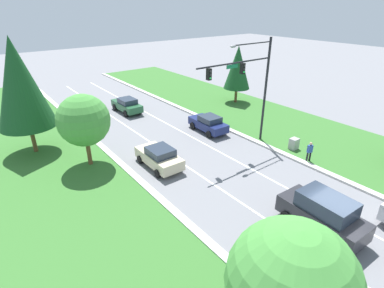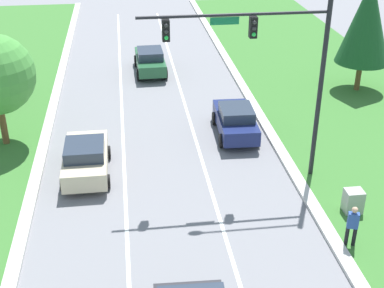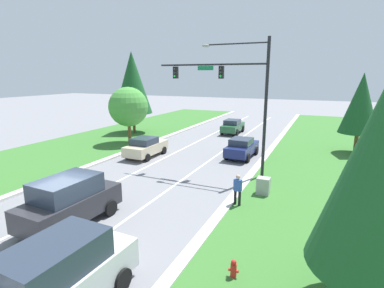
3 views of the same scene
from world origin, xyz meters
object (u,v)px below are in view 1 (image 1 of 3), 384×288
at_px(oak_far_left_tree, 291,284).
at_px(conifer_mid_left_tree, 19,83).
at_px(champagne_sedan, 159,157).
at_px(oak_near_left_tree, 84,120).
at_px(traffic_signal_mast, 250,79).
at_px(charcoal_suv, 323,213).
at_px(pedestrian, 310,151).
at_px(forest_sedan, 127,105).
at_px(navy_sedan, 208,123).
at_px(utility_cabinet, 294,144).
at_px(conifer_far_right_tree, 238,67).

xyz_separation_m(oak_far_left_tree, conifer_mid_left_tree, (-3.12, 22.21, 2.21)).
relative_size(champagne_sedan, oak_near_left_tree, 0.77).
bearing_deg(traffic_signal_mast, charcoal_suv, -114.60).
bearing_deg(traffic_signal_mast, pedestrian, -70.88).
relative_size(pedestrian, oak_near_left_tree, 0.31).
height_order(forest_sedan, navy_sedan, forest_sedan).
xyz_separation_m(traffic_signal_mast, charcoal_suv, (-4.53, -9.90, -4.68)).
height_order(utility_cabinet, pedestrian, pedestrian).
xyz_separation_m(champagne_sedan, conifer_mid_left_tree, (-6.88, 8.27, 4.95)).
height_order(traffic_signal_mast, conifer_far_right_tree, traffic_signal_mast).
height_order(oak_near_left_tree, conifer_mid_left_tree, conifer_mid_left_tree).
relative_size(traffic_signal_mast, utility_cabinet, 8.63).
xyz_separation_m(forest_sedan, navy_sedan, (3.67, -9.78, -0.02)).
xyz_separation_m(charcoal_suv, utility_cabinet, (7.19, 6.86, -0.61)).
xyz_separation_m(forest_sedan, conifer_far_right_tree, (12.21, -4.83, 3.45)).
xyz_separation_m(champagne_sedan, pedestrian, (9.54, -6.38, 0.12)).
bearing_deg(navy_sedan, traffic_signal_mast, -81.04).
bearing_deg(forest_sedan, conifer_far_right_tree, -22.63).
distance_m(pedestrian, oak_far_left_tree, 15.51).
xyz_separation_m(traffic_signal_mast, forest_sedan, (-4.18, 14.08, -4.95)).
xyz_separation_m(charcoal_suv, pedestrian, (6.28, 4.87, -0.19)).
bearing_deg(oak_near_left_tree, traffic_signal_mast, -21.99).
xyz_separation_m(charcoal_suv, conifer_far_right_tree, (12.57, 19.14, 3.17)).
distance_m(forest_sedan, champagne_sedan, 13.23).
bearing_deg(champagne_sedan, pedestrian, -33.53).
relative_size(traffic_signal_mast, oak_far_left_tree, 1.57).
bearing_deg(forest_sedan, traffic_signal_mast, -74.51).
bearing_deg(conifer_mid_left_tree, forest_sedan, 23.04).
distance_m(conifer_far_right_tree, oak_far_left_tree, 29.34).
bearing_deg(traffic_signal_mast, utility_cabinet, -48.74).
bearing_deg(oak_far_left_tree, conifer_far_right_tree, 48.12).
height_order(charcoal_suv, oak_near_left_tree, oak_near_left_tree).
bearing_deg(oak_far_left_tree, conifer_mid_left_tree, 98.00).
height_order(traffic_signal_mast, oak_near_left_tree, traffic_signal_mast).
bearing_deg(oak_near_left_tree, navy_sedan, -2.42).
bearing_deg(conifer_mid_left_tree, charcoal_suv, -62.56).
xyz_separation_m(utility_cabinet, oak_far_left_tree, (-14.20, -9.56, 3.04)).
xyz_separation_m(navy_sedan, pedestrian, (2.25, -9.33, 0.12)).
bearing_deg(champagne_sedan, navy_sedan, 22.33).
bearing_deg(conifer_far_right_tree, conifer_mid_left_tree, 179.06).
distance_m(charcoal_suv, conifer_mid_left_tree, 22.47).
bearing_deg(conifer_far_right_tree, pedestrian, -113.79).
relative_size(utility_cabinet, conifer_far_right_tree, 0.15).
xyz_separation_m(forest_sedan, utility_cabinet, (6.84, -17.11, -0.33)).
relative_size(traffic_signal_mast, champagne_sedan, 2.09).
xyz_separation_m(forest_sedan, pedestrian, (5.92, -19.11, 0.09)).
relative_size(navy_sedan, oak_far_left_tree, 0.76).
height_order(forest_sedan, conifer_far_right_tree, conifer_far_right_tree).
height_order(oak_far_left_tree, conifer_mid_left_tree, conifer_mid_left_tree).
bearing_deg(pedestrian, conifer_far_right_tree, -95.56).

